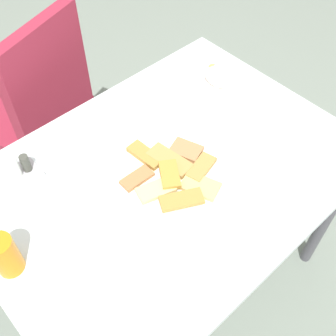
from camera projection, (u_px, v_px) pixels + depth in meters
name	position (u px, v px, depth m)	size (l,w,h in m)	color
ground_plane	(168.00, 274.00, 1.79)	(6.00, 6.00, 0.00)	gray
dining_table	(167.00, 187.00, 1.30)	(1.12, 0.82, 0.71)	white
dining_chair	(36.00, 104.00, 1.71)	(0.53, 0.53, 0.91)	#9E253B
pide_platter	(170.00, 175.00, 1.21)	(0.31, 0.32, 0.04)	white
salad_plate_greens	(221.00, 77.00, 1.48)	(0.20, 0.20, 0.05)	white
soda_can	(5.00, 255.00, 1.00)	(0.07, 0.07, 0.12)	orange
paper_napkin	(81.00, 285.00, 1.01)	(0.14, 0.14, 0.00)	white
fork	(85.00, 290.00, 1.00)	(0.17, 0.01, 0.01)	silver
spoon	(76.00, 280.00, 1.02)	(0.20, 0.02, 0.01)	silver
condiment_caddy	(22.00, 170.00, 1.21)	(0.09, 0.09, 0.08)	#B2B2B7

